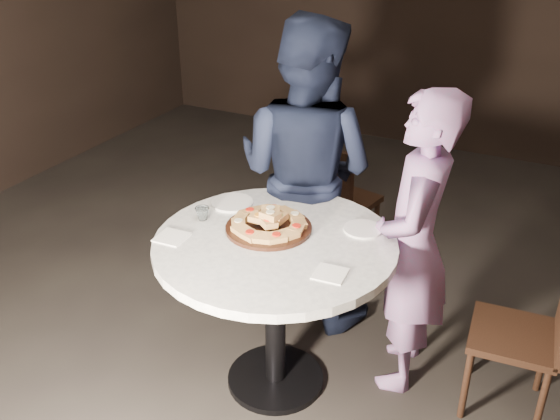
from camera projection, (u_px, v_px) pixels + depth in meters
name	position (u px, v px, depth m)	size (l,w,h in m)	color
floor	(275.00, 364.00, 3.29)	(7.00, 7.00, 0.00)	black
table	(275.00, 269.00, 2.87)	(1.21, 1.21, 0.83)	black
serving_board	(269.00, 228.00, 2.89)	(0.40, 0.40, 0.02)	black
focaccia_pile	(269.00, 221.00, 2.87)	(0.36, 0.36, 0.10)	#B78447
plate_left	(232.00, 203.00, 3.12)	(0.21, 0.21, 0.01)	white
plate_right	(363.00, 229.00, 2.88)	(0.18, 0.18, 0.01)	white
water_glass	(202.00, 214.00, 2.96)	(0.07, 0.07, 0.06)	silver
napkin_near	(172.00, 237.00, 2.82)	(0.13, 0.13, 0.01)	white
napkin_far	(330.00, 274.00, 2.55)	(0.13, 0.13, 0.01)	white
chair_far	(333.00, 196.00, 3.95)	(0.49, 0.50, 0.87)	black
chair_right	(536.00, 329.00, 2.80)	(0.43, 0.41, 0.82)	black
diner_navy	(305.00, 173.00, 3.40)	(0.83, 0.65, 1.71)	black
diner_teal	(414.00, 246.00, 2.90)	(0.55, 0.36, 1.51)	#86649C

